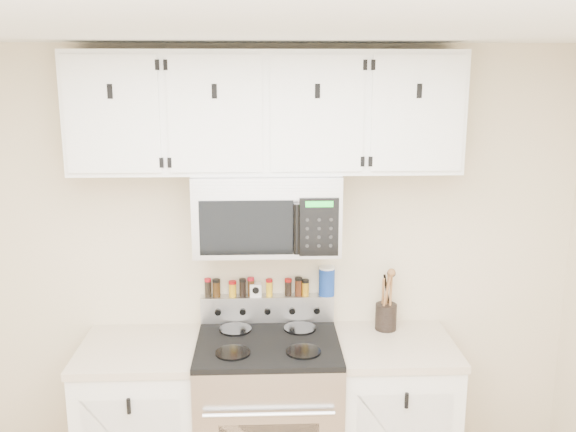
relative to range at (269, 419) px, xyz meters
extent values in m
cube|color=beige|center=(0.00, 0.32, 0.76)|extent=(3.50, 0.01, 2.50)
cube|color=white|center=(0.00, -1.43, 2.01)|extent=(3.50, 3.50, 0.01)
cube|color=#B7B7BA|center=(0.00, 0.00, -0.03)|extent=(0.76, 0.65, 0.92)
cube|color=black|center=(0.00, 0.00, 0.45)|extent=(0.76, 0.65, 0.03)
cube|color=#B7B7BA|center=(0.00, 0.28, 0.54)|extent=(0.76, 0.08, 0.15)
cylinder|color=black|center=(-0.18, -0.15, 0.47)|extent=(0.18, 0.18, 0.01)
cylinder|color=black|center=(0.18, -0.15, 0.47)|extent=(0.18, 0.18, 0.01)
cylinder|color=black|center=(-0.18, 0.15, 0.47)|extent=(0.18, 0.18, 0.01)
cylinder|color=black|center=(0.18, 0.15, 0.47)|extent=(0.18, 0.18, 0.01)
cube|color=white|center=(-0.69, 0.02, -0.05)|extent=(0.62, 0.60, 0.88)
cube|color=#BCA990|center=(-0.69, 0.02, 0.41)|extent=(0.64, 0.62, 0.04)
cube|color=white|center=(0.69, 0.02, -0.05)|extent=(0.62, 0.60, 0.88)
cube|color=#BCA990|center=(0.69, 0.02, 0.41)|extent=(0.64, 0.62, 0.04)
cube|color=#9E9EA3|center=(0.00, 0.13, 1.14)|extent=(0.76, 0.38, 0.42)
cube|color=#B7B7BA|center=(0.00, -0.06, 1.31)|extent=(0.73, 0.01, 0.08)
cube|color=black|center=(-0.10, -0.07, 1.10)|extent=(0.47, 0.01, 0.28)
cube|color=black|center=(0.26, -0.07, 1.10)|extent=(0.20, 0.01, 0.30)
cylinder|color=black|center=(0.15, -0.10, 1.10)|extent=(0.03, 0.03, 0.26)
cube|color=white|center=(0.00, 0.16, 1.66)|extent=(2.00, 0.33, 0.62)
cube|color=white|center=(-0.75, -0.01, 1.66)|extent=(0.46, 0.01, 0.57)
cube|color=black|center=(-0.75, -0.02, 1.77)|extent=(0.02, 0.01, 0.07)
cube|color=white|center=(-0.25, -0.01, 1.66)|extent=(0.46, 0.01, 0.57)
cube|color=black|center=(-0.25, -0.02, 1.77)|extent=(0.03, 0.01, 0.07)
cube|color=white|center=(0.25, -0.01, 1.66)|extent=(0.46, 0.01, 0.57)
cube|color=black|center=(0.25, -0.02, 1.77)|extent=(0.03, 0.01, 0.07)
cube|color=white|center=(0.75, -0.01, 1.66)|extent=(0.46, 0.01, 0.57)
cube|color=black|center=(0.75, -0.02, 1.77)|extent=(0.02, 0.01, 0.07)
cylinder|color=black|center=(0.67, 0.20, 0.51)|extent=(0.12, 0.12, 0.15)
cylinder|color=brown|center=(0.67, 0.20, 0.62)|extent=(0.01, 0.01, 0.28)
cylinder|color=brown|center=(0.69, 0.19, 0.63)|extent=(0.01, 0.01, 0.30)
cylinder|color=brown|center=(0.65, 0.21, 0.61)|extent=(0.01, 0.01, 0.26)
cylinder|color=black|center=(0.68, 0.22, 0.62)|extent=(0.01, 0.01, 0.27)
cylinder|color=brown|center=(0.66, 0.18, 0.63)|extent=(0.01, 0.01, 0.29)
cube|color=white|center=(-0.07, 0.28, 0.65)|extent=(0.07, 0.05, 0.08)
cylinder|color=#153997|center=(0.34, 0.28, 0.69)|extent=(0.09, 0.09, 0.16)
cylinder|color=white|center=(0.34, 0.28, 0.78)|extent=(0.09, 0.09, 0.01)
cylinder|color=black|center=(-0.34, 0.28, 0.66)|extent=(0.04, 0.04, 0.09)
cylinder|color=#B10D1A|center=(-0.34, 0.28, 0.71)|extent=(0.04, 0.04, 0.02)
cylinder|color=#38230D|center=(-0.29, 0.28, 0.66)|extent=(0.04, 0.04, 0.09)
cylinder|color=black|center=(-0.29, 0.28, 0.71)|extent=(0.04, 0.04, 0.02)
cylinder|color=gold|center=(-0.20, 0.28, 0.65)|extent=(0.04, 0.04, 0.07)
cylinder|color=#A80C10|center=(-0.20, 0.28, 0.70)|extent=(0.04, 0.04, 0.02)
cylinder|color=black|center=(-0.14, 0.28, 0.66)|extent=(0.04, 0.04, 0.09)
cylinder|color=black|center=(-0.14, 0.28, 0.71)|extent=(0.04, 0.04, 0.02)
cylinder|color=#3E240E|center=(-0.09, 0.28, 0.66)|extent=(0.04, 0.04, 0.09)
cylinder|color=#B40D1F|center=(-0.09, 0.28, 0.72)|extent=(0.04, 0.04, 0.02)
cylinder|color=yellow|center=(0.01, 0.28, 0.65)|extent=(0.04, 0.04, 0.08)
cylinder|color=#9F0C10|center=(0.01, 0.28, 0.70)|extent=(0.04, 0.04, 0.02)
cylinder|color=black|center=(0.12, 0.28, 0.66)|extent=(0.04, 0.04, 0.08)
cylinder|color=#A90D0D|center=(0.12, 0.28, 0.71)|extent=(0.04, 0.04, 0.02)
cylinder|color=#442010|center=(0.18, 0.28, 0.66)|extent=(0.04, 0.04, 0.09)
cylinder|color=black|center=(0.18, 0.28, 0.71)|extent=(0.04, 0.04, 0.02)
cylinder|color=#BE8616|center=(0.22, 0.28, 0.65)|extent=(0.04, 0.04, 0.08)
cylinder|color=black|center=(0.22, 0.28, 0.70)|extent=(0.04, 0.04, 0.02)
camera|label=1|loc=(-0.02, -3.18, 1.89)|focal=40.00mm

